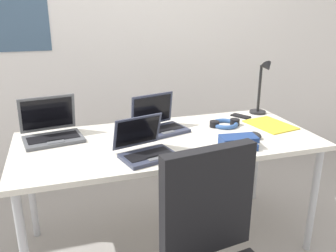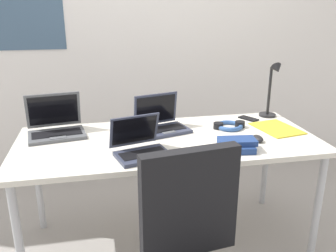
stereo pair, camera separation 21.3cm
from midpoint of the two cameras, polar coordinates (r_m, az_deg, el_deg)
ground_plane at (r=2.52m, az=2.55°, el=-18.00°), size 12.00×12.00×0.00m
wall_back at (r=3.10m, az=-2.18°, el=14.97°), size 6.00×0.13×2.60m
desk at (r=2.18m, az=2.80°, el=-3.46°), size 1.80×0.80×0.74m
desk_lamp at (r=2.64m, az=18.51°, el=5.38°), size 0.12×0.18×0.40m
laptop_back_left at (r=1.91m, az=-1.25°, el=-3.48°), size 0.33×0.31×0.20m
laptop_far_corner at (r=2.28m, az=1.58°, el=0.35°), size 0.36×0.31×0.23m
laptop_back_right at (r=2.28m, az=-14.97°, el=-0.19°), size 0.37×0.33×0.25m
computer_mouse at (r=2.20m, az=16.87°, el=-1.96°), size 0.06×0.10×0.03m
cell_phone at (r=2.60m, az=15.03°, el=1.12°), size 0.12×0.15×0.01m
headphones at (r=2.39m, az=12.28°, el=0.02°), size 0.21×0.18×0.04m
book_stack at (r=2.04m, az=13.86°, el=-2.98°), size 0.22×0.17×0.06m
paper_folder_front_right at (r=2.46m, az=19.39°, el=-0.40°), size 0.28×0.35×0.01m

